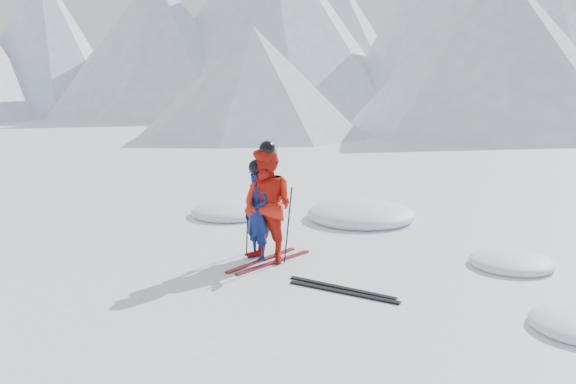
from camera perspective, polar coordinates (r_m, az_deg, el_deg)
The scene contains 12 objects.
ground at distance 9.47m, azimuth 5.82°, elevation -7.87°, with size 160.00×160.00×0.00m, color white.
skier_blue at distance 10.09m, azimuth -2.93°, elevation -2.00°, with size 0.58×0.38×1.58m, color #0D1952.
skier_red at distance 9.89m, azimuth -1.93°, elevation -1.30°, with size 0.92×0.72×1.90m, color red.
pole_blue_left at distance 10.43m, azimuth -3.83°, elevation -3.07°, with size 0.02×0.02×1.05m, color black.
pole_blue_right at distance 10.22m, azimuth -0.97°, elevation -3.34°, with size 0.02×0.02×1.05m, color black.
pole_red_left at distance 10.33m, azimuth -2.56°, elevation -2.59°, with size 0.02×0.02×1.27m, color black.
pole_red_right at distance 9.93m, azimuth 0.01°, elevation -3.12°, with size 0.02×0.02×1.27m, color black.
ski_worn_left at distance 10.19m, azimuth -2.47°, elevation -6.38°, with size 0.09×1.70×0.03m, color black.
ski_worn_right at distance 10.07m, azimuth -1.32°, elevation -6.59°, with size 0.09×1.70×0.03m, color black.
ski_loose_a at distance 8.93m, azimuth 5.02°, elevation -8.92°, with size 0.09×1.70×0.03m, color black.
ski_loose_b at distance 8.77m, azimuth 5.18°, elevation -9.32°, with size 0.09×1.70×0.03m, color black.
snow_lumps at distance 12.33m, azimuth 6.26°, elevation -3.46°, with size 8.83×5.69×0.51m.
Camera 1 is at (3.79, -8.14, 3.02)m, focal length 38.00 mm.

